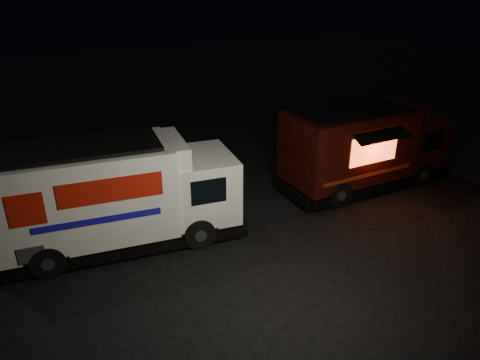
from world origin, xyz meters
The scene contains 3 objects.
ground centered at (0.00, 0.00, 0.00)m, with size 80.00×80.00×0.00m, color black.
white_truck centered at (-4.20, 1.95, 1.77)m, with size 7.79×2.66×3.53m, color white, non-canonical shape.
red_truck centered at (5.80, 1.41, 1.70)m, with size 7.29×2.68×3.39m, color black, non-canonical shape.
Camera 1 is at (-7.55, -11.48, 8.38)m, focal length 35.00 mm.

